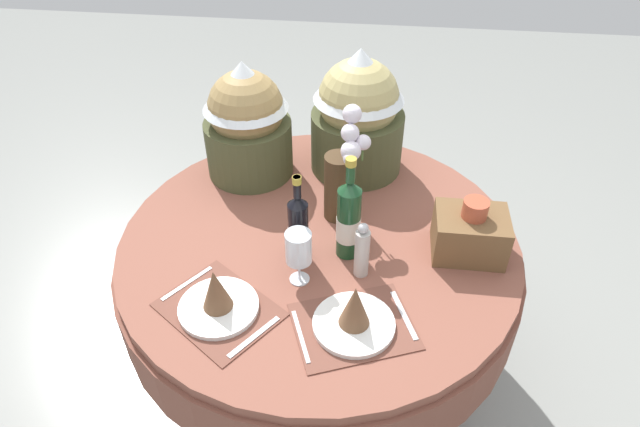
{
  "coord_description": "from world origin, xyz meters",
  "views": [
    {
      "loc": [
        0.18,
        -1.43,
        2.0
      ],
      "look_at": [
        0.0,
        0.03,
        0.81
      ],
      "focal_mm": 31.45,
      "sensor_mm": 36.0,
      "label": 1
    }
  ],
  "objects_px": {
    "wine_glass_left": "(299,248)",
    "gift_tub_back_centre": "(358,109)",
    "place_setting_left": "(217,299)",
    "wine_bottle_left": "(349,219)",
    "pepper_mill": "(362,251)",
    "place_setting_right": "(354,316)",
    "gift_tub_back_left": "(247,117)",
    "flower_vase": "(342,174)",
    "woven_basket_side_right": "(470,233)",
    "wine_bottle_centre": "(298,228)",
    "dining_table": "(319,268)"
  },
  "relations": [
    {
      "from": "place_setting_right",
      "to": "place_setting_left",
      "type": "bearing_deg",
      "value": 177.81
    },
    {
      "from": "gift_tub_back_left",
      "to": "wine_glass_left",
      "type": "bearing_deg",
      "value": -64.11
    },
    {
      "from": "pepper_mill",
      "to": "gift_tub_back_left",
      "type": "bearing_deg",
      "value": 131.81
    },
    {
      "from": "gift_tub_back_centre",
      "to": "place_setting_left",
      "type": "bearing_deg",
      "value": -113.41
    },
    {
      "from": "wine_bottle_centre",
      "to": "gift_tub_back_centre",
      "type": "xyz_separation_m",
      "value": [
        0.15,
        0.56,
        0.14
      ]
    },
    {
      "from": "dining_table",
      "to": "wine_bottle_centre",
      "type": "height_order",
      "value": "wine_bottle_centre"
    },
    {
      "from": "wine_bottle_centre",
      "to": "woven_basket_side_right",
      "type": "bearing_deg",
      "value": 9.49
    },
    {
      "from": "place_setting_right",
      "to": "gift_tub_back_left",
      "type": "bearing_deg",
      "value": 121.85
    },
    {
      "from": "wine_bottle_left",
      "to": "gift_tub_back_centre",
      "type": "distance_m",
      "value": 0.53
    },
    {
      "from": "place_setting_left",
      "to": "gift_tub_back_centre",
      "type": "height_order",
      "value": "gift_tub_back_centre"
    },
    {
      "from": "place_setting_right",
      "to": "flower_vase",
      "type": "xyz_separation_m",
      "value": [
        -0.08,
        0.5,
        0.14
      ]
    },
    {
      "from": "pepper_mill",
      "to": "flower_vase",
      "type": "bearing_deg",
      "value": 107.57
    },
    {
      "from": "pepper_mill",
      "to": "woven_basket_side_right",
      "type": "xyz_separation_m",
      "value": [
        0.34,
        0.14,
        -0.01
      ]
    },
    {
      "from": "place_setting_left",
      "to": "wine_bottle_centre",
      "type": "relative_size",
      "value": 1.32
    },
    {
      "from": "gift_tub_back_left",
      "to": "dining_table",
      "type": "bearing_deg",
      "value": -49.64
    },
    {
      "from": "dining_table",
      "to": "pepper_mill",
      "type": "distance_m",
      "value": 0.32
    },
    {
      "from": "dining_table",
      "to": "wine_bottle_left",
      "type": "xyz_separation_m",
      "value": [
        0.1,
        -0.06,
        0.29
      ]
    },
    {
      "from": "dining_table",
      "to": "gift_tub_back_left",
      "type": "xyz_separation_m",
      "value": [
        -0.32,
        0.37,
        0.39
      ]
    },
    {
      "from": "dining_table",
      "to": "pepper_mill",
      "type": "relative_size",
      "value": 6.82
    },
    {
      "from": "pepper_mill",
      "to": "gift_tub_back_centre",
      "type": "relative_size",
      "value": 0.41
    },
    {
      "from": "wine_glass_left",
      "to": "gift_tub_back_left",
      "type": "distance_m",
      "value": 0.65
    },
    {
      "from": "wine_bottle_left",
      "to": "gift_tub_back_left",
      "type": "relative_size",
      "value": 0.81
    },
    {
      "from": "wine_glass_left",
      "to": "woven_basket_side_right",
      "type": "height_order",
      "value": "woven_basket_side_right"
    },
    {
      "from": "gift_tub_back_centre",
      "to": "wine_bottle_left",
      "type": "bearing_deg",
      "value": -89.05
    },
    {
      "from": "wine_bottle_centre",
      "to": "pepper_mill",
      "type": "bearing_deg",
      "value": -13.94
    },
    {
      "from": "wine_bottle_left",
      "to": "gift_tub_back_left",
      "type": "height_order",
      "value": "gift_tub_back_left"
    },
    {
      "from": "gift_tub_back_left",
      "to": "place_setting_right",
      "type": "bearing_deg",
      "value": -58.15
    },
    {
      "from": "dining_table",
      "to": "gift_tub_back_left",
      "type": "height_order",
      "value": "gift_tub_back_left"
    },
    {
      "from": "flower_vase",
      "to": "pepper_mill",
      "type": "bearing_deg",
      "value": -72.43
    },
    {
      "from": "flower_vase",
      "to": "gift_tub_back_centre",
      "type": "xyz_separation_m",
      "value": [
        0.03,
        0.33,
        0.07
      ]
    },
    {
      "from": "gift_tub_back_left",
      "to": "gift_tub_back_centre",
      "type": "bearing_deg",
      "value": 11.1
    },
    {
      "from": "flower_vase",
      "to": "pepper_mill",
      "type": "xyz_separation_m",
      "value": [
        0.09,
        -0.28,
        -0.09
      ]
    },
    {
      "from": "flower_vase",
      "to": "place_setting_right",
      "type": "bearing_deg",
      "value": -80.67
    },
    {
      "from": "place_setting_right",
      "to": "wine_bottle_left",
      "type": "bearing_deg",
      "value": 97.99
    },
    {
      "from": "wine_glass_left",
      "to": "woven_basket_side_right",
      "type": "relative_size",
      "value": 0.82
    },
    {
      "from": "wine_glass_left",
      "to": "gift_tub_back_centre",
      "type": "xyz_separation_m",
      "value": [
        0.13,
        0.66,
        0.13
      ]
    },
    {
      "from": "gift_tub_back_left",
      "to": "gift_tub_back_centre",
      "type": "height_order",
      "value": "gift_tub_back_centre"
    },
    {
      "from": "place_setting_left",
      "to": "pepper_mill",
      "type": "distance_m",
      "value": 0.46
    },
    {
      "from": "place_setting_right",
      "to": "wine_glass_left",
      "type": "height_order",
      "value": "wine_glass_left"
    },
    {
      "from": "wine_bottle_centre",
      "to": "pepper_mill",
      "type": "height_order",
      "value": "wine_bottle_centre"
    },
    {
      "from": "gift_tub_back_left",
      "to": "pepper_mill",
      "type": "bearing_deg",
      "value": -48.19
    },
    {
      "from": "flower_vase",
      "to": "gift_tub_back_centre",
      "type": "relative_size",
      "value": 0.86
    },
    {
      "from": "wine_bottle_left",
      "to": "flower_vase",
      "type": "bearing_deg",
      "value": 101.53
    },
    {
      "from": "woven_basket_side_right",
      "to": "gift_tub_back_left",
      "type": "bearing_deg",
      "value": 154.83
    },
    {
      "from": "flower_vase",
      "to": "place_setting_left",
      "type": "bearing_deg",
      "value": -123.57
    },
    {
      "from": "place_setting_left",
      "to": "flower_vase",
      "type": "xyz_separation_m",
      "value": [
        0.32,
        0.48,
        0.14
      ]
    },
    {
      "from": "dining_table",
      "to": "place_setting_left",
      "type": "bearing_deg",
      "value": -125.63
    },
    {
      "from": "place_setting_left",
      "to": "pepper_mill",
      "type": "height_order",
      "value": "pepper_mill"
    },
    {
      "from": "wine_bottle_left",
      "to": "place_setting_left",
      "type": "bearing_deg",
      "value": -140.45
    },
    {
      "from": "place_setting_left",
      "to": "wine_bottle_left",
      "type": "distance_m",
      "value": 0.48
    }
  ]
}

